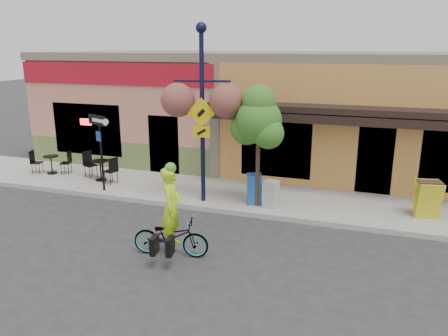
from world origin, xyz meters
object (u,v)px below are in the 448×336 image
(newspaper_box_grey, at_px, (271,194))
(street_tree, at_px, (258,146))
(cyclist_rider, at_px, (172,218))
(one_way_sign, at_px, (101,153))
(lamp_post, at_px, (202,116))
(bicycle, at_px, (171,237))
(newspaper_box_blue, at_px, (254,189))
(building, at_px, (269,106))

(newspaper_box_grey, distance_m, street_tree, 1.46)
(street_tree, bearing_deg, cyclist_rider, -107.92)
(one_way_sign, relative_size, newspaper_box_grey, 3.06)
(cyclist_rider, distance_m, lamp_post, 3.87)
(lamp_post, bearing_deg, street_tree, -5.28)
(bicycle, xyz_separation_m, newspaper_box_blue, (1.04, 3.61, 0.14))
(cyclist_rider, height_order, lamp_post, lamp_post)
(lamp_post, xyz_separation_m, newspaper_box_grey, (2.09, 0.09, -2.22))
(cyclist_rider, relative_size, one_way_sign, 0.76)
(bicycle, xyz_separation_m, street_tree, (1.17, 3.47, 1.49))
(building, height_order, lamp_post, lamp_post)
(lamp_post, distance_m, one_way_sign, 3.73)
(cyclist_rider, bearing_deg, newspaper_box_grey, -32.94)
(building, distance_m, cyclist_rider, 9.94)
(bicycle, bearing_deg, cyclist_rider, -98.81)
(newspaper_box_blue, bearing_deg, newspaper_box_grey, -35.74)
(cyclist_rider, relative_size, newspaper_box_blue, 2.05)
(lamp_post, relative_size, street_tree, 1.45)
(lamp_post, relative_size, one_way_sign, 2.10)
(bicycle, height_order, lamp_post, lamp_post)
(bicycle, height_order, newspaper_box_grey, newspaper_box_grey)
(one_way_sign, height_order, street_tree, street_tree)
(bicycle, height_order, cyclist_rider, cyclist_rider)
(newspaper_box_grey, bearing_deg, street_tree, -165.41)
(building, bearing_deg, lamp_post, -94.54)
(building, height_order, newspaper_box_grey, building)
(newspaper_box_blue, xyz_separation_m, street_tree, (0.13, -0.14, 1.34))
(bicycle, relative_size, cyclist_rider, 0.94)
(street_tree, bearing_deg, lamp_post, -176.46)
(building, height_order, newspaper_box_blue, building)
(cyclist_rider, relative_size, lamp_post, 0.36)
(building, bearing_deg, street_tree, -79.74)
(newspaper_box_blue, bearing_deg, building, 79.21)
(bicycle, bearing_deg, newspaper_box_grey, -33.63)
(bicycle, xyz_separation_m, one_way_sign, (-3.97, 3.25, 0.93))
(street_tree, bearing_deg, newspaper_box_grey, -2.47)
(newspaper_box_grey, bearing_deg, building, 120.91)
(building, xyz_separation_m, one_way_sign, (-3.98, -6.61, -0.85))
(one_way_sign, bearing_deg, bicycle, -15.56)
(cyclist_rider, relative_size, street_tree, 0.53)
(building, bearing_deg, newspaper_box_grey, -76.14)
(one_way_sign, xyz_separation_m, newspaper_box_grey, (5.56, 0.21, -0.84))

